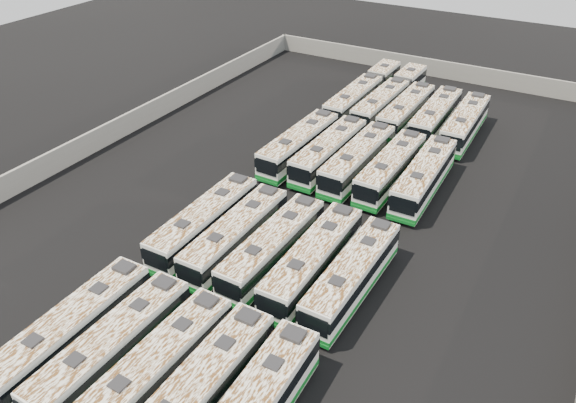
{
  "coord_description": "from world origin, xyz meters",
  "views": [
    {
      "loc": [
        18.46,
        -33.86,
        25.49
      ],
      "look_at": [
        -0.1,
        -1.45,
        1.6
      ],
      "focal_mm": 35.0,
      "sensor_mm": 36.0,
      "label": 1
    }
  ],
  "objects_px": {
    "bus_front_far_left": "(72,330)",
    "bus_midback_right": "(391,168)",
    "bus_front_left": "(113,348)",
    "bus_midback_left": "(329,152)",
    "bus_front_right": "(199,392)",
    "bus_back_far_left": "(364,92)",
    "bus_back_far_right": "(465,124)",
    "bus_midfront_far_left": "(205,223)",
    "bus_back_center": "(406,111)",
    "bus_midfront_right": "(313,260)",
    "bus_back_left": "(391,97)",
    "bus_midfront_center": "(273,247)",
    "bus_midback_far_left": "(299,145)",
    "bus_midback_center": "(358,160)",
    "bus_midback_far_right": "(424,177)",
    "bus_front_center": "(156,369)",
    "bus_back_right": "(435,117)",
    "bus_midfront_left": "(236,235)",
    "bus_midfront_far_right": "(352,276)"
  },
  "relations": [
    {
      "from": "bus_front_far_left",
      "to": "bus_midback_far_left",
      "type": "xyz_separation_m",
      "value": [
        0.03,
        27.32,
        0.05
      ]
    },
    {
      "from": "bus_midfront_far_left",
      "to": "bus_back_far_left",
      "type": "xyz_separation_m",
      "value": [
        -0.06,
        30.08,
        -0.03
      ]
    },
    {
      "from": "bus_midback_far_right",
      "to": "bus_midback_left",
      "type": "bearing_deg",
      "value": 177.96
    },
    {
      "from": "bus_front_right",
      "to": "bus_midback_center",
      "type": "height_order",
      "value": "bus_midback_center"
    },
    {
      "from": "bus_midfront_center",
      "to": "bus_midback_left",
      "type": "relative_size",
      "value": 0.98
    },
    {
      "from": "bus_midfront_center",
      "to": "bus_front_center",
      "type": "bearing_deg",
      "value": -88.4
    },
    {
      "from": "bus_midback_far_right",
      "to": "bus_back_center",
      "type": "distance_m",
      "value": 13.84
    },
    {
      "from": "bus_midback_left",
      "to": "bus_back_far_left",
      "type": "distance_m",
      "value": 15.53
    },
    {
      "from": "bus_midback_left",
      "to": "bus_midfront_left",
      "type": "bearing_deg",
      "value": -89.41
    },
    {
      "from": "bus_midfront_far_right",
      "to": "bus_midback_far_right",
      "type": "relative_size",
      "value": 0.96
    },
    {
      "from": "bus_front_center",
      "to": "bus_midfront_far_left",
      "type": "relative_size",
      "value": 0.99
    },
    {
      "from": "bus_midfront_left",
      "to": "bus_midfront_center",
      "type": "bearing_deg",
      "value": 1.7
    },
    {
      "from": "bus_front_left",
      "to": "bus_midfront_center",
      "type": "xyz_separation_m",
      "value": [
        3.01,
        12.43,
        0.0
      ]
    },
    {
      "from": "bus_front_right",
      "to": "bus_midback_right",
      "type": "height_order",
      "value": "bus_front_right"
    },
    {
      "from": "bus_midfront_right",
      "to": "bus_back_far_left",
      "type": "xyz_separation_m",
      "value": [
        -9.19,
        30.06,
        -0.04
      ]
    },
    {
      "from": "bus_midfront_center",
      "to": "bus_back_far_right",
      "type": "bearing_deg",
      "value": 78.13
    },
    {
      "from": "bus_front_left",
      "to": "bus_back_left",
      "type": "height_order",
      "value": "bus_front_left"
    },
    {
      "from": "bus_front_far_left",
      "to": "bus_midback_right",
      "type": "distance_m",
      "value": 28.9
    },
    {
      "from": "bus_midfront_far_left",
      "to": "bus_back_left",
      "type": "relative_size",
      "value": 0.66
    },
    {
      "from": "bus_midfront_far_left",
      "to": "bus_midfront_right",
      "type": "distance_m",
      "value": 9.13
    },
    {
      "from": "bus_midfront_right",
      "to": "bus_back_far_left",
      "type": "height_order",
      "value": "bus_midfront_right"
    },
    {
      "from": "bus_midfront_far_left",
      "to": "bus_midfront_center",
      "type": "xyz_separation_m",
      "value": [
        5.98,
        -0.05,
        -0.03
      ]
    },
    {
      "from": "bus_midfront_right",
      "to": "bus_midback_far_left",
      "type": "height_order",
      "value": "bus_midback_far_left"
    },
    {
      "from": "bus_midback_right",
      "to": "bus_back_left",
      "type": "distance_m",
      "value": 16.65
    },
    {
      "from": "bus_front_right",
      "to": "bus_midback_far_left",
      "type": "height_order",
      "value": "bus_midback_far_left"
    },
    {
      "from": "bus_midfront_right",
      "to": "bus_midback_center",
      "type": "distance_m",
      "value": 15.01
    },
    {
      "from": "bus_front_center",
      "to": "bus_midback_center",
      "type": "height_order",
      "value": "bus_midback_center"
    },
    {
      "from": "bus_back_far_right",
      "to": "bus_midfront_right",
      "type": "bearing_deg",
      "value": -97.38
    },
    {
      "from": "bus_back_far_right",
      "to": "bus_midfront_far_left",
      "type": "bearing_deg",
      "value": -115.09
    },
    {
      "from": "bus_midfront_center",
      "to": "bus_midback_left",
      "type": "height_order",
      "value": "bus_midback_left"
    },
    {
      "from": "bus_midback_left",
      "to": "bus_back_center",
      "type": "relative_size",
      "value": 1.0
    },
    {
      "from": "bus_front_far_left",
      "to": "bus_front_right",
      "type": "relative_size",
      "value": 0.99
    },
    {
      "from": "bus_front_far_left",
      "to": "bus_back_right",
      "type": "bearing_deg",
      "value": 76.59
    },
    {
      "from": "bus_front_left",
      "to": "bus_midback_left",
      "type": "relative_size",
      "value": 0.98
    },
    {
      "from": "bus_back_far_left",
      "to": "bus_back_center",
      "type": "bearing_deg",
      "value": -25.88
    },
    {
      "from": "bus_front_right",
      "to": "bus_midback_center",
      "type": "distance_m",
      "value": 27.37
    },
    {
      "from": "bus_front_far_left",
      "to": "bus_midback_center",
      "type": "height_order",
      "value": "bus_midback_center"
    },
    {
      "from": "bus_front_left",
      "to": "bus_back_right",
      "type": "xyz_separation_m",
      "value": [
        6.12,
        39.86,
        0.05
      ]
    },
    {
      "from": "bus_midfront_center",
      "to": "bus_midback_center",
      "type": "bearing_deg",
      "value": 91.04
    },
    {
      "from": "bus_midfront_far_left",
      "to": "bus_midback_center",
      "type": "relative_size",
      "value": 0.98
    },
    {
      "from": "bus_midfront_right",
      "to": "bus_back_left",
      "type": "bearing_deg",
      "value": 100.87
    },
    {
      "from": "bus_back_left",
      "to": "bus_back_center",
      "type": "height_order",
      "value": "bus_back_center"
    },
    {
      "from": "bus_midfront_center",
      "to": "bus_midback_far_right",
      "type": "relative_size",
      "value": 0.97
    },
    {
      "from": "bus_midfront_center",
      "to": "bus_midback_center",
      "type": "height_order",
      "value": "bus_midback_center"
    },
    {
      "from": "bus_midfront_left",
      "to": "bus_midback_left",
      "type": "xyz_separation_m",
      "value": [
        0.08,
        15.01,
        0.04
      ]
    },
    {
      "from": "bus_midback_far_left",
      "to": "bus_back_center",
      "type": "height_order",
      "value": "bus_midback_far_left"
    },
    {
      "from": "bus_front_right",
      "to": "bus_back_far_left",
      "type": "relative_size",
      "value": 0.66
    },
    {
      "from": "bus_midfront_right",
      "to": "bus_midback_left",
      "type": "height_order",
      "value": "bus_midback_left"
    },
    {
      "from": "bus_midback_far_left",
      "to": "bus_back_center",
      "type": "bearing_deg",
      "value": 65.56
    },
    {
      "from": "bus_midfront_left",
      "to": "bus_back_left",
      "type": "bearing_deg",
      "value": 89.44
    }
  ]
}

